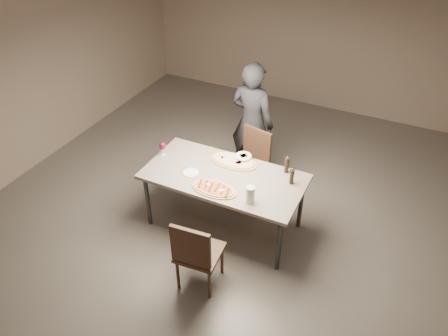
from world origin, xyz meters
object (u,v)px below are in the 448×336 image
at_px(dining_table, 224,179).
at_px(bread_basket, 243,157).
at_px(carafe, 250,195).
at_px(chair_far, 252,160).
at_px(pepper_mill_left, 292,176).
at_px(zucchini_pizza, 214,189).
at_px(chair_near, 196,252).
at_px(diner, 252,122).
at_px(ham_pizza, 233,161).

xyz_separation_m(dining_table, bread_basket, (0.07, 0.37, 0.10)).
bearing_deg(carafe, chair_far, 111.61).
bearing_deg(carafe, pepper_mill_left, 59.94).
height_order(zucchini_pizza, bread_basket, bread_basket).
bearing_deg(chair_near, diner, 93.04).
distance_m(chair_near, chair_far, 1.70).
distance_m(bread_basket, chair_far, 0.47).
xyz_separation_m(ham_pizza, pepper_mill_left, (0.74, -0.09, 0.08)).
relative_size(pepper_mill_left, chair_near, 0.22).
height_order(pepper_mill_left, carafe, pepper_mill_left).
height_order(dining_table, chair_far, chair_far).
height_order(chair_far, diner, diner).
xyz_separation_m(dining_table, chair_near, (0.16, -0.96, -0.19)).
bearing_deg(bread_basket, chair_far, 96.59).
relative_size(carafe, diner, 0.12).
bearing_deg(chair_far, chair_near, 107.45).
distance_m(bread_basket, diner, 0.75).
bearing_deg(zucchini_pizza, chair_near, -58.80).
bearing_deg(zucchini_pizza, carafe, 17.42).
xyz_separation_m(chair_near, diner, (-0.28, 2.04, 0.33)).
bearing_deg(ham_pizza, pepper_mill_left, -4.03).
bearing_deg(ham_pizza, dining_table, -84.05).
bearing_deg(ham_pizza, diner, 100.94).
relative_size(carafe, chair_near, 0.22).
bearing_deg(dining_table, pepper_mill_left, 14.55).
relative_size(dining_table, zucchini_pizza, 3.48).
xyz_separation_m(ham_pizza, chair_far, (0.05, 0.46, -0.26)).
xyz_separation_m(dining_table, ham_pizza, (-0.01, 0.28, 0.07)).
bearing_deg(carafe, diner, 112.30).
distance_m(zucchini_pizza, chair_far, 1.05).
bearing_deg(dining_table, chair_far, 87.55).
xyz_separation_m(zucchini_pizza, diner, (-0.15, 1.37, 0.07)).
bearing_deg(zucchini_pizza, chair_far, 109.01).
xyz_separation_m(zucchini_pizza, bread_basket, (0.06, 0.65, 0.02)).
relative_size(dining_table, pepper_mill_left, 8.98).
relative_size(dining_table, chair_near, 2.00).
relative_size(zucchini_pizza, diner, 0.31).
height_order(dining_table, zucchini_pizza, zucchini_pizza).
height_order(ham_pizza, chair_near, chair_near).
distance_m(dining_table, chair_far, 0.76).
relative_size(carafe, chair_far, 0.21).
xyz_separation_m(dining_table, diner, (-0.13, 1.09, 0.14)).
xyz_separation_m(pepper_mill_left, carafe, (-0.28, -0.48, 0.00)).
distance_m(bread_basket, pepper_mill_left, 0.68).
bearing_deg(ham_pizza, zucchini_pizza, -83.49).
xyz_separation_m(bread_basket, diner, (-0.20, 0.72, 0.04)).
distance_m(bread_basket, chair_near, 1.36).
height_order(zucchini_pizza, chair_far, chair_far).
relative_size(chair_far, diner, 0.55).
xyz_separation_m(dining_table, zucchini_pizza, (0.02, -0.28, 0.07)).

